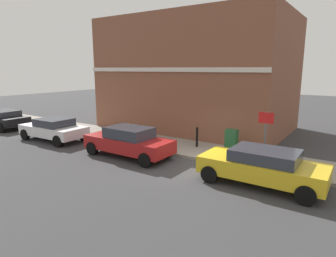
{
  "coord_description": "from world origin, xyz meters",
  "views": [
    {
      "loc": [
        -10.88,
        -5.67,
        4.12
      ],
      "look_at": [
        0.91,
        2.23,
        1.2
      ],
      "focal_mm": 31.24,
      "sensor_mm": 36.0,
      "label": 1
    }
  ],
  "objects_px": {
    "car_yellow": "(262,166)",
    "car_black": "(1,118)",
    "car_red": "(129,141)",
    "car_white": "(54,129)",
    "utility_cabinet": "(231,142)",
    "street_sign": "(265,131)",
    "bollard_near_cabinet": "(197,136)"
  },
  "relations": [
    {
      "from": "car_yellow",
      "to": "car_black",
      "type": "distance_m",
      "value": 18.29
    },
    {
      "from": "car_red",
      "to": "car_white",
      "type": "relative_size",
      "value": 1.07
    },
    {
      "from": "car_white",
      "to": "car_black",
      "type": "relative_size",
      "value": 0.92
    },
    {
      "from": "utility_cabinet",
      "to": "street_sign",
      "type": "height_order",
      "value": "street_sign"
    },
    {
      "from": "car_yellow",
      "to": "bollard_near_cabinet",
      "type": "distance_m",
      "value": 5.05
    },
    {
      "from": "car_black",
      "to": "bollard_near_cabinet",
      "type": "distance_m",
      "value": 14.38
    },
    {
      "from": "car_red",
      "to": "car_black",
      "type": "distance_m",
      "value": 12.02
    },
    {
      "from": "utility_cabinet",
      "to": "street_sign",
      "type": "bearing_deg",
      "value": -122.52
    },
    {
      "from": "utility_cabinet",
      "to": "car_yellow",
      "type": "bearing_deg",
      "value": -140.67
    },
    {
      "from": "car_white",
      "to": "utility_cabinet",
      "type": "xyz_separation_m",
      "value": [
        2.79,
        -9.77,
        -0.01
      ]
    },
    {
      "from": "car_yellow",
      "to": "car_black",
      "type": "height_order",
      "value": "car_yellow"
    },
    {
      "from": "car_yellow",
      "to": "street_sign",
      "type": "distance_m",
      "value": 1.87
    },
    {
      "from": "car_white",
      "to": "utility_cabinet",
      "type": "relative_size",
      "value": 3.59
    },
    {
      "from": "car_red",
      "to": "utility_cabinet",
      "type": "bearing_deg",
      "value": -144.91
    },
    {
      "from": "street_sign",
      "to": "car_white",
      "type": "bearing_deg",
      "value": 97.8
    },
    {
      "from": "car_red",
      "to": "bollard_near_cabinet",
      "type": "distance_m",
      "value": 3.57
    },
    {
      "from": "street_sign",
      "to": "bollard_near_cabinet",
      "type": "bearing_deg",
      "value": 71.1
    },
    {
      "from": "car_yellow",
      "to": "utility_cabinet",
      "type": "distance_m",
      "value": 3.57
    },
    {
      "from": "car_red",
      "to": "car_black",
      "type": "xyz_separation_m",
      "value": [
        0.18,
        12.02,
        -0.05
      ]
    },
    {
      "from": "car_white",
      "to": "car_black",
      "type": "distance_m",
      "value": 6.27
    },
    {
      "from": "car_yellow",
      "to": "car_white",
      "type": "distance_m",
      "value": 12.03
    },
    {
      "from": "car_white",
      "to": "street_sign",
      "type": "xyz_separation_m",
      "value": [
        1.59,
        -11.64,
        0.97
      ]
    },
    {
      "from": "car_yellow",
      "to": "car_red",
      "type": "relative_size",
      "value": 0.99
    },
    {
      "from": "car_black",
      "to": "bollard_near_cabinet",
      "type": "bearing_deg",
      "value": -170.01
    },
    {
      "from": "car_black",
      "to": "utility_cabinet",
      "type": "relative_size",
      "value": 3.89
    },
    {
      "from": "car_white",
      "to": "bollard_near_cabinet",
      "type": "bearing_deg",
      "value": -161.32
    },
    {
      "from": "car_red",
      "to": "street_sign",
      "type": "height_order",
      "value": "street_sign"
    },
    {
      "from": "street_sign",
      "to": "car_black",
      "type": "bearing_deg",
      "value": 94.47
    },
    {
      "from": "utility_cabinet",
      "to": "car_white",
      "type": "bearing_deg",
      "value": 105.93
    },
    {
      "from": "bollard_near_cabinet",
      "to": "car_red",
      "type": "bearing_deg",
      "value": 143.74
    },
    {
      "from": "car_yellow",
      "to": "car_white",
      "type": "height_order",
      "value": "car_yellow"
    },
    {
      "from": "car_yellow",
      "to": "utility_cabinet",
      "type": "height_order",
      "value": "car_yellow"
    }
  ]
}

